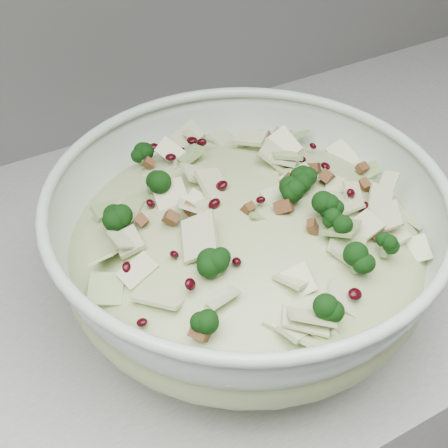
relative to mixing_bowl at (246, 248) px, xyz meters
name	(u,v)px	position (x,y,z in m)	size (l,w,h in m)	color
mixing_bowl	(246,248)	(0.00, 0.00, 0.00)	(0.48, 0.48, 0.15)	silver
salad	(246,229)	(0.00, 0.00, 0.02)	(0.45, 0.45, 0.15)	#C0CF8E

